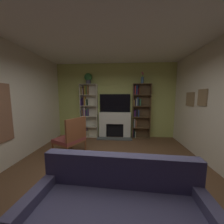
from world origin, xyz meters
TOP-DOWN VIEW (x-y plane):
  - ground_plane at (0.00, 0.00)m, footprint 6.49×6.49m
  - wall_back_accent at (0.00, 2.73)m, footprint 4.74×0.06m
  - ceiling at (0.00, 0.00)m, footprint 4.74×5.52m
  - fireplace at (0.00, 2.59)m, footprint 1.34×0.51m
  - tv at (0.00, 2.67)m, footprint 1.19×0.06m
  - bookshelf_left at (-1.10, 2.61)m, footprint 0.67×0.26m
  - bookshelf_right at (0.95, 2.61)m, footprint 0.67×0.27m
  - potted_plant at (-1.02, 2.55)m, footprint 0.30×0.30m
  - vase_with_flowers at (1.02, 2.55)m, footprint 0.10×0.10m
  - couch at (0.22, -1.07)m, footprint 2.05×0.93m
  - armchair at (-1.09, 0.92)m, footprint 0.87×0.89m
  - coffee_table at (0.22, -0.28)m, footprint 0.95×0.51m

SIDE VIEW (x-z plane):
  - ground_plane at x=0.00m, z-range 0.00..0.00m
  - couch at x=0.22m, z-range -0.15..0.73m
  - coffee_table at x=0.22m, z-range 0.14..0.50m
  - armchair at x=-1.09m, z-range -0.01..1.05m
  - fireplace at x=0.00m, z-range 0.02..1.02m
  - bookshelf_left at x=-1.10m, z-range 0.01..2.11m
  - bookshelf_right at x=0.95m, z-range 0.04..2.13m
  - tv at x=0.00m, z-range 1.01..1.71m
  - wall_back_accent at x=0.00m, z-range 0.00..2.88m
  - vase_with_flowers at x=1.02m, z-range 2.04..2.47m
  - potted_plant at x=-1.02m, z-range 2.12..2.52m
  - ceiling at x=0.00m, z-range 2.88..2.94m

